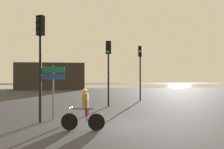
{
  "coord_description": "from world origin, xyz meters",
  "views": [
    {
      "loc": [
        -1.33,
        -9.08,
        2.09
      ],
      "look_at": [
        0.5,
        5.0,
        2.2
      ],
      "focal_mm": 35.0,
      "sensor_mm": 36.0,
      "label": 1
    }
  ],
  "objects": [
    {
      "name": "traffic_light_near_left",
      "position": [
        -3.28,
        1.11,
        3.34
      ],
      "size": [
        0.4,
        0.42,
        4.84
      ],
      "rotation": [
        0.0,
        0.0,
        2.58
      ],
      "color": "black",
      "rests_on": "ground"
    },
    {
      "name": "water_strip",
      "position": [
        0.0,
        36.76,
        0.0
      ],
      "size": [
        80.0,
        16.0,
        0.01
      ],
      "primitive_type": "cube",
      "color": "#9E937F",
      "rests_on": "ground"
    },
    {
      "name": "cyclist",
      "position": [
        -1.3,
        -0.63,
        0.82
      ],
      "size": [
        1.69,
        0.51,
        1.62
      ],
      "rotation": [
        0.0,
        0.0,
        1.38
      ],
      "color": "black",
      "rests_on": "ground"
    },
    {
      "name": "ground_plane",
      "position": [
        0.0,
        0.0,
        0.0
      ],
      "size": [
        120.0,
        120.0,
        0.0
      ],
      "primitive_type": "plane",
      "color": "#333338"
    },
    {
      "name": "distant_building",
      "position": [
        -6.44,
        26.76,
        2.09
      ],
      "size": [
        10.51,
        4.0,
        4.18
      ],
      "primitive_type": "cube",
      "color": "#2D2823",
      "rests_on": "ground"
    },
    {
      "name": "direction_sign_post",
      "position": [
        -2.79,
        1.72,
        1.79
      ],
      "size": [
        1.1,
        0.14,
        2.6
      ],
      "rotation": [
        0.0,
        0.0,
        3.2
      ],
      "color": "slate",
      "rests_on": "ground"
    },
    {
      "name": "traffic_light_center",
      "position": [
        0.36,
        5.88,
        3.14
      ],
      "size": [
        0.39,
        0.41,
        4.52
      ],
      "rotation": [
        0.0,
        0.0,
        2.69
      ],
      "color": "black",
      "rests_on": "ground"
    },
    {
      "name": "traffic_light_far_right",
      "position": [
        3.43,
        8.97,
        3.22
      ],
      "size": [
        0.38,
        0.4,
        4.65
      ],
      "rotation": [
        0.0,
        0.0,
        2.78
      ],
      "color": "black",
      "rests_on": "ground"
    }
  ]
}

